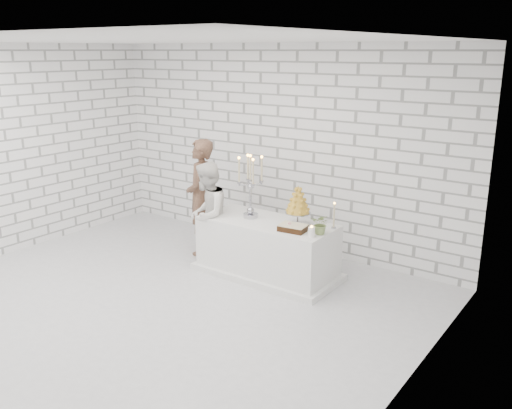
% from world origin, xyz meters
% --- Properties ---
extents(ground, '(6.00, 5.00, 0.01)m').
position_xyz_m(ground, '(0.00, 0.00, 0.00)').
color(ground, silver).
rests_on(ground, ground).
extents(ceiling, '(6.00, 5.00, 0.01)m').
position_xyz_m(ceiling, '(0.00, 0.00, 3.00)').
color(ceiling, white).
rests_on(ceiling, ground).
extents(wall_back, '(6.00, 0.01, 3.00)m').
position_xyz_m(wall_back, '(0.00, 2.50, 1.50)').
color(wall_back, white).
rests_on(wall_back, ground).
extents(wall_left, '(0.01, 5.00, 3.00)m').
position_xyz_m(wall_left, '(-3.00, 0.00, 1.50)').
color(wall_left, white).
rests_on(wall_left, ground).
extents(wall_right, '(0.01, 5.00, 3.00)m').
position_xyz_m(wall_right, '(3.00, 0.00, 1.50)').
color(wall_right, white).
rests_on(wall_right, ground).
extents(cake_table, '(1.80, 0.80, 0.75)m').
position_xyz_m(cake_table, '(0.58, 1.40, 0.38)').
color(cake_table, white).
rests_on(cake_table, ground).
extents(groom, '(0.68, 0.74, 1.69)m').
position_xyz_m(groom, '(-0.69, 1.54, 0.85)').
color(groom, '#412C23').
rests_on(groom, ground).
extents(bride, '(0.78, 0.87, 1.46)m').
position_xyz_m(bride, '(-0.28, 1.20, 0.73)').
color(bride, white).
rests_on(bride, ground).
extents(candelabra, '(0.37, 0.37, 0.85)m').
position_xyz_m(candelabra, '(0.31, 1.40, 1.18)').
color(candelabra, '#9E9EA8').
rests_on(candelabra, cake_table).
extents(croquembouche, '(0.35, 0.35, 0.51)m').
position_xyz_m(croquembouche, '(0.97, 1.51, 1.01)').
color(croquembouche, '#B38420').
rests_on(croquembouche, cake_table).
extents(chocolate_cake, '(0.35, 0.27, 0.08)m').
position_xyz_m(chocolate_cake, '(1.06, 1.25, 0.79)').
color(chocolate_cake, black).
rests_on(chocolate_cake, cake_table).
extents(pillar_candle, '(0.10, 0.10, 0.12)m').
position_xyz_m(pillar_candle, '(1.36, 1.20, 0.81)').
color(pillar_candle, white).
rests_on(pillar_candle, cake_table).
extents(extra_taper, '(0.07, 0.07, 0.32)m').
position_xyz_m(extra_taper, '(1.43, 1.63, 0.91)').
color(extra_taper, '#C8BA90').
rests_on(extra_taper, cake_table).
extents(flowers, '(0.27, 0.25, 0.26)m').
position_xyz_m(flowers, '(1.40, 1.35, 0.88)').
color(flowers, '#3D6237').
rests_on(flowers, cake_table).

